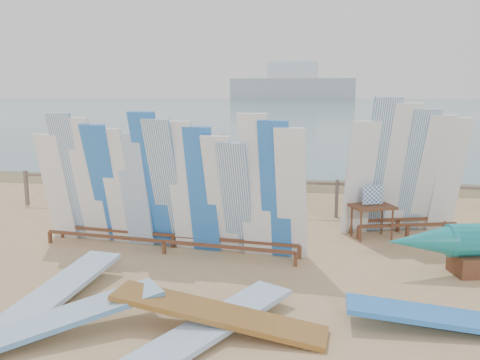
% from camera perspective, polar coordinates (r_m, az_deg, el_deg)
% --- Properties ---
extents(ground, '(160.00, 160.00, 0.00)m').
position_cam_1_polar(ground, '(9.53, -1.30, -7.98)').
color(ground, tan).
rests_on(ground, ground).
extents(ocean, '(320.00, 240.00, 0.02)m').
position_cam_1_polar(ocean, '(136.94, 9.33, 8.43)').
color(ocean, slate).
rests_on(ocean, ground).
extents(wet_sand_strip, '(40.00, 2.60, 0.01)m').
position_cam_1_polar(wet_sand_strip, '(16.45, 3.60, -0.41)').
color(wet_sand_strip, brown).
rests_on(wet_sand_strip, ground).
extents(distant_ship, '(45.00, 8.00, 14.00)m').
position_cam_1_polar(distant_ship, '(189.41, 5.90, 10.45)').
color(distant_ship, '#999EA3').
rests_on(distant_ship, ocean).
extents(fence, '(12.08, 0.08, 0.90)m').
position_cam_1_polar(fence, '(12.24, 1.43, -0.93)').
color(fence, '#69594F').
rests_on(fence, ground).
extents(main_surfboard_rack, '(5.22, 1.23, 2.59)m').
position_cam_1_polar(main_surfboard_rack, '(9.37, -8.15, -1.03)').
color(main_surfboard_rack, brown).
rests_on(main_surfboard_rack, ground).
extents(side_surfboard_rack, '(2.54, 1.31, 2.84)m').
position_cam_1_polar(side_surfboard_rack, '(10.86, 18.04, 0.63)').
color(side_surfboard_rack, brown).
rests_on(side_surfboard_rack, ground).
extents(vendor_table, '(0.98, 0.85, 1.09)m').
position_cam_1_polar(vendor_table, '(10.58, 14.57, -4.45)').
color(vendor_table, brown).
rests_on(vendor_table, ground).
extents(flat_board_c, '(2.72, 0.73, 0.43)m').
position_cam_1_polar(flat_board_c, '(6.57, -2.47, -16.48)').
color(flat_board_c, '#906027').
rests_on(flat_board_c, ground).
extents(flat_board_b, '(1.81, 2.63, 0.23)m').
position_cam_1_polar(flat_board_b, '(6.45, -3.32, -17.01)').
color(flat_board_b, '#86ACD7').
rests_on(flat_board_b, ground).
extents(flat_board_a, '(0.85, 2.74, 0.33)m').
position_cam_1_polar(flat_board_a, '(7.73, -20.00, -12.91)').
color(flat_board_a, '#86ACD7').
rests_on(flat_board_a, ground).
extents(flat_board_d, '(2.70, 0.58, 0.30)m').
position_cam_1_polar(flat_board_d, '(7.08, 23.11, -15.27)').
color(flat_board_d, blue).
rests_on(flat_board_d, ground).
extents(flat_board_e, '(2.41, 2.16, 0.42)m').
position_cam_1_polar(flat_board_e, '(6.76, -20.29, -16.31)').
color(flat_board_e, white).
rests_on(flat_board_e, ground).
extents(beach_chair_left, '(0.56, 0.59, 0.88)m').
position_cam_1_polar(beach_chair_left, '(13.12, 4.55, -1.90)').
color(beach_chair_left, red).
rests_on(beach_chair_left, ground).
extents(beach_chair_right, '(0.67, 0.69, 0.95)m').
position_cam_1_polar(beach_chair_right, '(12.86, 3.74, -2.04)').
color(beach_chair_right, red).
rests_on(beach_chair_right, ground).
extents(stroller, '(0.67, 0.86, 1.06)m').
position_cam_1_polar(stroller, '(13.20, 15.23, -1.39)').
color(stroller, red).
rests_on(stroller, ground).
extents(beachgoer_4, '(0.54, 1.04, 1.70)m').
position_cam_1_polar(beachgoer_4, '(13.18, 1.50, 0.81)').
color(beachgoer_4, '#8C6042').
rests_on(beachgoer_4, ground).
extents(beachgoer_3, '(1.18, 0.90, 1.69)m').
position_cam_1_polar(beachgoer_3, '(15.01, 1.37, 1.88)').
color(beachgoer_3, tan).
rests_on(beachgoer_3, ground).
extents(beachgoer_7, '(0.74, 0.57, 1.78)m').
position_cam_1_polar(beachgoer_7, '(15.61, 13.93, 2.08)').
color(beachgoer_7, '#8C6042').
rests_on(beachgoer_7, ground).
extents(beachgoer_5, '(0.57, 1.61, 1.72)m').
position_cam_1_polar(beachgoer_5, '(16.04, 3.81, 2.42)').
color(beachgoer_5, beige).
rests_on(beachgoer_5, ground).
extents(beachgoer_2, '(0.47, 0.89, 1.79)m').
position_cam_1_polar(beachgoer_2, '(14.03, -2.14, 1.53)').
color(beachgoer_2, beige).
rests_on(beachgoer_2, ground).
extents(beachgoer_11, '(1.59, 1.08, 1.64)m').
position_cam_1_polar(beachgoer_11, '(17.25, -13.54, 2.57)').
color(beachgoer_11, beige).
rests_on(beachgoer_11, ground).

